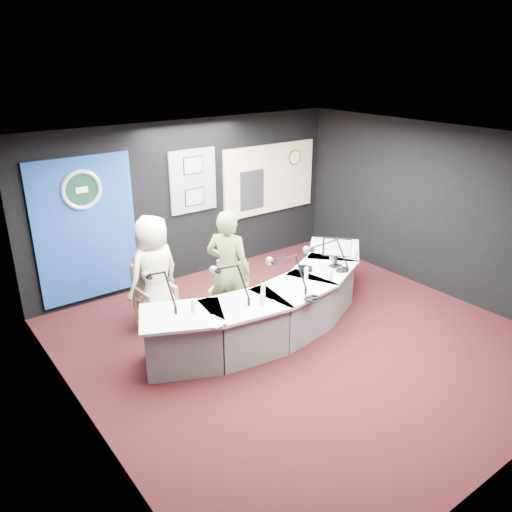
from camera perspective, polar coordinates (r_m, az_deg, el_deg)
ground at (r=7.45m, az=4.99°, el=-9.39°), size 6.00×6.00×0.00m
ceiling at (r=6.46m, az=5.81°, el=12.37°), size 6.00×6.00×0.02m
wall_back at (r=9.16m, az=-7.28°, el=6.13°), size 6.00×0.02×2.80m
wall_left at (r=5.46m, az=-18.98°, el=-6.11°), size 0.02×6.00×2.80m
wall_right at (r=9.03m, az=19.78°, el=4.77°), size 0.02×6.00×2.80m
broadcast_desk at (r=7.60m, az=2.04°, el=-5.39°), size 4.50×1.90×0.75m
backdrop_panel at (r=8.45m, az=-18.37°, el=2.77°), size 1.60×0.05×2.30m
agency_seal at (r=8.24m, az=-18.81°, el=6.97°), size 0.63×0.07×0.63m
seal_center at (r=8.24m, az=-18.82°, el=6.98°), size 0.48×0.01×0.48m
pinboard at (r=9.07m, az=-7.02°, el=8.27°), size 0.90×0.04×1.10m
framed_photo_upper at (r=8.98m, az=-7.00°, el=9.98°), size 0.34×0.02×0.27m
framed_photo_lower at (r=9.11m, az=-6.84°, el=6.53°), size 0.34×0.02×0.27m
booth_window_frame at (r=10.04m, az=1.54°, el=8.57°), size 2.12×0.06×1.32m
booth_glow at (r=10.03m, az=1.57°, el=8.56°), size 2.00×0.02×1.20m
equipment_rack at (r=9.79m, az=-0.45°, el=7.33°), size 0.55×0.02×0.75m
wall_clock at (r=10.32m, az=4.33°, el=10.87°), size 0.28×0.01×0.28m
armchair_left at (r=7.71m, az=-11.02°, el=-4.61°), size 0.57×0.57×0.94m
armchair_right at (r=7.59m, az=-3.01°, el=-4.75°), size 0.73×0.73×0.92m
draped_jacket at (r=7.86m, az=-11.90°, el=-2.95°), size 0.51×0.14×0.70m
person_man at (r=7.55m, az=-11.24°, el=-1.91°), size 0.95×0.73×1.73m
person_woman at (r=7.40m, az=-3.08°, el=-1.62°), size 0.73×0.79×1.82m
computer_monitor at (r=7.92m, az=8.93°, el=0.99°), size 0.34×0.37×0.32m
desk_phone at (r=7.83m, az=5.59°, el=-1.41°), size 0.24×0.23×0.05m
headphones_near at (r=7.89m, az=9.57°, el=-1.50°), size 0.21×0.21×0.03m
headphones_far at (r=6.94m, az=6.19°, el=-4.67°), size 0.22×0.22×0.04m
paper_stack at (r=6.39m, az=-4.64°, el=-7.25°), size 0.26×0.33×0.00m
notepad at (r=6.73m, az=1.76°, el=-5.60°), size 0.27×0.34×0.00m
boom_mic_a at (r=6.72m, az=-10.66°, el=-3.20°), size 0.22×0.73×0.60m
boom_mic_b at (r=6.80m, az=-2.84°, el=-2.51°), size 0.28×0.72×0.60m
boom_mic_c at (r=7.10m, az=3.51°, el=-1.44°), size 0.29×0.72×0.60m
boom_mic_d at (r=7.71m, az=7.92°, el=0.33°), size 0.57×0.54×0.60m
water_bottles at (r=7.27m, az=3.80°, el=-2.68°), size 3.04×0.55×0.18m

